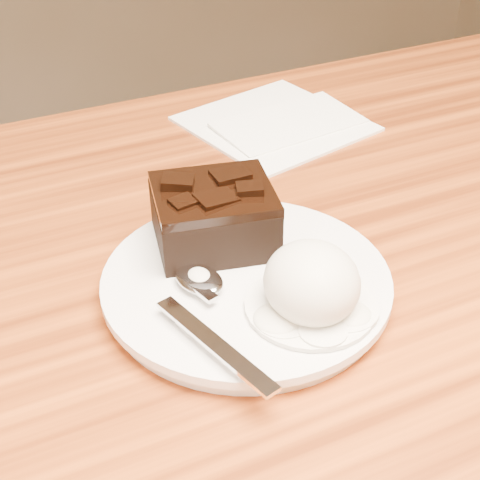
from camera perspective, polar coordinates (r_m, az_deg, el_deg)
name	(u,v)px	position (r m, az deg, el deg)	size (l,w,h in m)	color
plate	(246,286)	(0.50, 0.50, -3.59)	(0.20, 0.20, 0.02)	white
brownie	(214,220)	(0.52, -2.03, 1.57)	(0.08, 0.07, 0.04)	black
ice_cream_scoop	(312,282)	(0.46, 5.59, -3.30)	(0.06, 0.06, 0.05)	white
melt_puddle	(310,307)	(0.47, 5.45, -5.18)	(0.08, 0.08, 0.00)	white
spoon	(199,281)	(0.49, -3.19, -3.21)	(0.03, 0.16, 0.01)	silver
napkin	(275,122)	(0.73, 2.73, 9.11)	(0.15, 0.15, 0.01)	white
crumb_a	(204,277)	(0.49, -2.81, -2.85)	(0.01, 0.01, 0.00)	black
crumb_b	(176,318)	(0.46, -4.96, -6.03)	(0.01, 0.01, 0.00)	black
crumb_c	(308,246)	(0.52, 5.32, -0.47)	(0.01, 0.00, 0.00)	black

